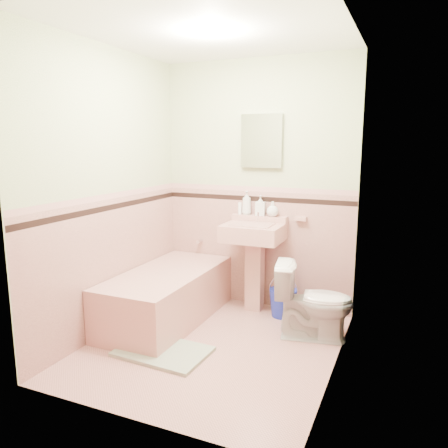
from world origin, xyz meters
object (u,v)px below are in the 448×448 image
at_px(soap_bottle_left, 247,203).
at_px(shoe, 151,347).
at_px(medicine_cabinet, 262,141).
at_px(sink, 253,268).
at_px(bathtub, 167,297).
at_px(soap_bottle_mid, 260,205).
at_px(toilet, 314,301).
at_px(bucket, 283,303).
at_px(soap_bottle_right, 273,209).

distance_m(soap_bottle_left, shoe, 1.73).
height_order(medicine_cabinet, shoe, medicine_cabinet).
bearing_deg(shoe, sink, 45.69).
height_order(bathtub, soap_bottle_mid, soap_bottle_mid).
xyz_separation_m(soap_bottle_mid, toilet, (0.68, -0.55, -0.73)).
xyz_separation_m(medicine_cabinet, bucket, (0.32, -0.21, -1.56)).
relative_size(sink, soap_bottle_mid, 4.35).
height_order(soap_bottle_mid, shoe, soap_bottle_mid).
bearing_deg(medicine_cabinet, soap_bottle_right, -12.38).
bearing_deg(soap_bottle_mid, sink, -92.62).
bearing_deg(soap_bottle_mid, medicine_cabinet, 105.37).
relative_size(medicine_cabinet, soap_bottle_right, 3.50).
bearing_deg(medicine_cabinet, soap_bottle_mid, -74.63).
height_order(sink, soap_bottle_right, soap_bottle_right).
distance_m(bucket, shoe, 1.41).
bearing_deg(bathtub, toilet, 6.66).
relative_size(bathtub, medicine_cabinet, 2.86).
bearing_deg(bucket, sink, 179.39).
bearing_deg(bucket, bathtub, -152.23).
height_order(medicine_cabinet, soap_bottle_right, medicine_cabinet).
bearing_deg(soap_bottle_mid, toilet, -38.82).
xyz_separation_m(bathtub, soap_bottle_mid, (0.69, 0.71, 0.84)).
bearing_deg(soap_bottle_mid, bucket, -30.47).
relative_size(bathtub, soap_bottle_right, 10.01).
bearing_deg(soap_bottle_mid, bathtub, -134.11).
xyz_separation_m(sink, soap_bottle_mid, (0.01, 0.18, 0.61)).
relative_size(soap_bottle_mid, soap_bottle_right, 1.38).
height_order(bathtub, soap_bottle_right, soap_bottle_right).
distance_m(bathtub, medicine_cabinet, 1.78).
bearing_deg(shoe, bathtub, 86.07).
bearing_deg(shoe, soap_bottle_mid, 47.86).
distance_m(bathtub, toilet, 1.39).
distance_m(soap_bottle_left, soap_bottle_mid, 0.15).
relative_size(bathtub, soap_bottle_left, 6.23).
height_order(bathtub, shoe, bathtub).
bearing_deg(medicine_cabinet, bathtub, -132.58).
xyz_separation_m(sink, toilet, (0.69, -0.37, -0.11)).
xyz_separation_m(soap_bottle_left, toilet, (0.83, -0.55, -0.74)).
bearing_deg(soap_bottle_left, sink, -52.27).
height_order(bathtub, sink, sink).
distance_m(soap_bottle_left, toilet, 1.24).
height_order(soap_bottle_left, shoe, soap_bottle_left).
distance_m(medicine_cabinet, shoe, 2.20).
relative_size(soap_bottle_mid, shoe, 1.31).
relative_size(soap_bottle_right, shoe, 0.95).
xyz_separation_m(medicine_cabinet, toilet, (0.69, -0.58, -1.36)).
bearing_deg(bucket, medicine_cabinet, 146.30).
bearing_deg(bucket, soap_bottle_right, 134.98).
bearing_deg(bathtub, bucket, 27.77).
xyz_separation_m(medicine_cabinet, shoe, (-0.44, -1.40, -1.64)).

